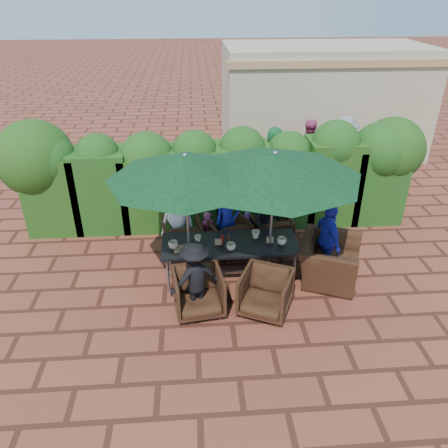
{
  "coord_description": "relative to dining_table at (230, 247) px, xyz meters",
  "views": [
    {
      "loc": [
        -0.52,
        -6.42,
        4.78
      ],
      "look_at": [
        -0.02,
        0.4,
        0.99
      ],
      "focal_mm": 35.0,
      "sensor_mm": 36.0,
      "label": 1
    }
  ],
  "objects": [
    {
      "name": "adult_far_mid",
      "position": [
        0.03,
        0.95,
        -0.0
      ],
      "size": [
        0.55,
        0.48,
        1.35
      ],
      "primitive_type": "imported",
      "rotation": [
        0.0,
        0.0,
        0.2
      ],
      "color": "#2025AF",
      "rests_on": "ground"
    },
    {
      "name": "pedestrian_b",
      "position": [
        2.44,
        4.39,
        0.18
      ],
      "size": [
        0.86,
        0.58,
        1.71
      ],
      "primitive_type": "imported",
      "rotation": [
        0.0,
        0.0,
        3.24
      ],
      "color": "#CD4888",
      "rests_on": "ground"
    },
    {
      "name": "sauce_bottle",
      "position": [
        -0.03,
        0.03,
        0.16
      ],
      "size": [
        0.04,
        0.04,
        0.17
      ],
      "primitive_type": "cylinder",
      "color": "#4C230C",
      "rests_on": "dining_table"
    },
    {
      "name": "chair_end_right",
      "position": [
        1.78,
        -0.12,
        -0.16
      ],
      "size": [
        1.16,
        1.38,
        1.03
      ],
      "primitive_type": "imported",
      "rotation": [
        0.0,
        0.0,
        1.18
      ],
      "color": "black",
      "rests_on": "ground"
    },
    {
      "name": "chair_far_mid",
      "position": [
        0.04,
        0.93,
        -0.28
      ],
      "size": [
        0.96,
        0.93,
        0.78
      ],
      "primitive_type": "imported",
      "rotation": [
        0.0,
        0.0,
        3.5
      ],
      "color": "black",
      "rests_on": "ground"
    },
    {
      "name": "adult_far_right",
      "position": [
        0.78,
        0.86,
        -0.01
      ],
      "size": [
        0.72,
        0.54,
        1.33
      ],
      "primitive_type": "imported",
      "rotation": [
        0.0,
        0.0,
        0.25
      ],
      "color": "black",
      "rests_on": "ground"
    },
    {
      "name": "child_left",
      "position": [
        -0.36,
        1.01,
        -0.26
      ],
      "size": [
        0.33,
        0.28,
        0.84
      ],
      "primitive_type": "imported",
      "rotation": [
        0.0,
        0.0,
        0.13
      ],
      "color": "#CD4888",
      "rests_on": "ground"
    },
    {
      "name": "chair_far_right",
      "position": [
        0.91,
        1.05,
        -0.29
      ],
      "size": [
        0.88,
        0.84,
        0.77
      ],
      "primitive_type": "imported",
      "rotation": [
        0.0,
        0.0,
        3.36
      ],
      "color": "black",
      "rests_on": "ground"
    },
    {
      "name": "adult_end_right",
      "position": [
        1.78,
        0.06,
        0.03
      ],
      "size": [
        0.57,
        0.89,
        1.41
      ],
      "primitive_type": "imported",
      "rotation": [
        0.0,
        0.0,
        1.77
      ],
      "color": "#2025AF",
      "rests_on": "ground"
    },
    {
      "name": "chair_far_left",
      "position": [
        -0.87,
        0.96,
        -0.29
      ],
      "size": [
        0.83,
        0.79,
        0.77
      ],
      "primitive_type": "imported",
      "rotation": [
        0.0,
        0.0,
        3.27
      ],
      "color": "black",
      "rests_on": "ground"
    },
    {
      "name": "adult_near_left",
      "position": [
        -0.64,
        -0.86,
        -0.03
      ],
      "size": [
        0.91,
        0.66,
        1.3
      ],
      "primitive_type": "imported",
      "rotation": [
        0.0,
        0.0,
        3.53
      ],
      "color": "black",
      "rests_on": "ground"
    },
    {
      "name": "cup_b",
      "position": [
        -0.57,
        0.1,
        0.13
      ],
      "size": [
        0.12,
        0.12,
        0.12
      ],
      "primitive_type": "imported",
      "color": "beige",
      "rests_on": "dining_table"
    },
    {
      "name": "dining_table",
      "position": [
        0.0,
        0.0,
        0.0
      ],
      "size": [
        2.41,
        0.9,
        0.75
      ],
      "color": "black",
      "rests_on": "ground"
    },
    {
      "name": "serving_tray",
      "position": [
        -0.81,
        -0.15,
        0.08
      ],
      "size": [
        0.35,
        0.25,
        0.02
      ],
      "primitive_type": "cube",
      "color": "#9B6F4B",
      "rests_on": "dining_table"
    },
    {
      "name": "ground",
      "position": [
        -0.07,
        -0.14,
        -0.68
      ],
      "size": [
        80.0,
        80.0,
        0.0
      ],
      "primitive_type": "plane",
      "color": "brown",
      "rests_on": "ground"
    },
    {
      "name": "hedge_wall",
      "position": [
        -0.16,
        2.18,
        0.59
      ],
      "size": [
        9.1,
        1.6,
        2.4
      ],
      "color": "#173A0F",
      "rests_on": "ground"
    },
    {
      "name": "chair_near_left",
      "position": [
        -0.59,
        -0.86,
        -0.27
      ],
      "size": [
        0.88,
        0.84,
        0.81
      ],
      "primitive_type": "imported",
      "rotation": [
        0.0,
        0.0,
        0.14
      ],
      "color": "black",
      "rests_on": "ground"
    },
    {
      "name": "cup_c",
      "position": [
        -0.0,
        -0.22,
        0.14
      ],
      "size": [
        0.16,
        0.16,
        0.13
      ],
      "primitive_type": "imported",
      "color": "beige",
      "rests_on": "dining_table"
    },
    {
      "name": "number_block_left",
      "position": [
        -0.21,
        -0.03,
        0.12
      ],
      "size": [
        0.12,
        0.06,
        0.1
      ],
      "primitive_type": "cube",
      "color": "tan",
      "rests_on": "dining_table"
    },
    {
      "name": "number_block_right",
      "position": [
        0.7,
        -0.02,
        0.12
      ],
      "size": [
        0.12,
        0.06,
        0.1
      ],
      "primitive_type": "cube",
      "color": "tan",
      "rests_on": "dining_table"
    },
    {
      "name": "umbrella_left",
      "position": [
        -0.73,
        -0.05,
        1.54
      ],
      "size": [
        2.57,
        2.57,
        2.46
      ],
      "color": "gray",
      "rests_on": "ground"
    },
    {
      "name": "cup_d",
      "position": [
        0.47,
        0.15,
        0.14
      ],
      "size": [
        0.15,
        0.15,
        0.14
      ],
      "primitive_type": "imported",
      "color": "beige",
      "rests_on": "dining_table"
    },
    {
      "name": "child_right",
      "position": [
        0.44,
        1.08,
        -0.29
      ],
      "size": [
        0.28,
        0.23,
        0.77
      ],
      "primitive_type": "imported",
      "rotation": [
        0.0,
        0.0,
        -0.02
      ],
      "color": "#9254B8",
      "rests_on": "ground"
    },
    {
      "name": "adult_far_left",
      "position": [
        -0.95,
        0.97,
        -0.01
      ],
      "size": [
        0.71,
        0.49,
        1.33
      ],
      "primitive_type": "imported",
      "rotation": [
        0.0,
        0.0,
        -0.17
      ],
      "color": "white",
      "rests_on": "ground"
    },
    {
      "name": "pedestrian_a",
      "position": [
        1.51,
        4.18,
        0.12
      ],
      "size": [
        1.5,
        0.59,
        1.59
      ],
      "primitive_type": "imported",
      "rotation": [
        0.0,
        0.0,
        3.1
      ],
      "color": "#28954D",
      "rests_on": "ground"
    },
    {
      "name": "pedestrian_c",
      "position": [
        3.29,
        4.05,
        0.25
      ],
      "size": [
        1.28,
        1.15,
        1.86
      ],
      "primitive_type": "imported",
      "rotation": [
        0.0,
        0.0,
        2.49
      ],
      "color": "gray",
      "rests_on": "ground"
    },
    {
      "name": "ketchup_bottle",
      "position": [
        -0.14,
        -0.01,
        0.16
      ],
      "size": [
        0.04,
        0.04,
        0.17
      ],
      "primitive_type": "cylinder",
      "color": "#B20C0A",
      "rests_on": "dining_table"
    },
    {
      "name": "umbrella_right",
      "position": [
        0.7,
        -0.06,
        1.54
      ],
      "size": [
        2.9,
        2.9,
        2.46
      ],
      "color": "gray",
      "rests_on": "ground"
    },
    {
      "name": "building",
      "position": [
        3.43,
        6.86,
        0.93
      ],
      "size": [
        6.2,
        3.08,
        3.2
      ],
      "color": "#BDB38C",
      "rests_on": "ground"
    },
    {
      "name": "cup_e",
      "position": [
        0.9,
        -0.1,
        0.14
      ],
      "size": [
        0.16,
        0.16,
        0.13
      ],
      "primitive_type": "imported",
      "color": "beige",
      "rests_on": "dining_table"
    },
    {
      "name": "chair_near_right",
      "position": [
        0.5,
        -0.96,
        -0.27
      ],
      "size": [
        1.01,
        0.99,
        0.8
      ],
      "primitive_type": "imported",
      "rotation": [
        0.0,
        0.0,
        -0.43
      ],
      "color": "black",
      "rests_on": "ground"
    },
    {
      "name": "cup_a",
      "position": [
        -1.0,
        -0.1,
        0.14
      ],
      "size": [
        0.17,
        0.17,
        0.13
      ],
      "primitive_type": "imported",
      "color": "beige",
      "rests_on": "dining_table"
    }
  ]
}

